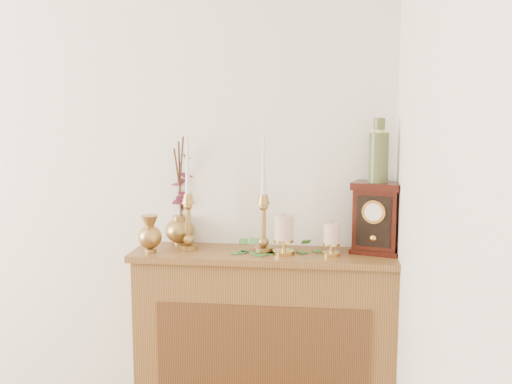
# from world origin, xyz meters

# --- Properties ---
(console_shelf) EXTENTS (1.24, 0.34, 0.93)m
(console_shelf) POSITION_xyz_m (1.40, 2.10, 0.44)
(console_shelf) COLOR brown
(console_shelf) RESTS_ON ground
(candlestick_left) EXTENTS (0.09, 0.09, 0.54)m
(candlestick_left) POSITION_xyz_m (1.04, 2.10, 1.11)
(candlestick_left) COLOR #A67F42
(candlestick_left) RESTS_ON console_shelf
(candlestick_center) EXTENTS (0.09, 0.09, 0.55)m
(candlestick_center) POSITION_xyz_m (1.39, 2.10, 1.11)
(candlestick_center) COLOR #A67F42
(candlestick_center) RESTS_ON console_shelf
(bud_vase) EXTENTS (0.11, 0.11, 0.17)m
(bud_vase) POSITION_xyz_m (0.87, 2.02, 1.02)
(bud_vase) COLOR #A67F42
(bud_vase) RESTS_ON console_shelf
(ginger_jar) EXTENTS (0.22, 0.23, 0.53)m
(ginger_jar) POSITION_xyz_m (0.97, 2.25, 1.17)
(ginger_jar) COLOR #A67F42
(ginger_jar) RESTS_ON console_shelf
(pillar_candle_left) EXTENTS (0.10, 0.10, 0.19)m
(pillar_candle_left) POSITION_xyz_m (1.49, 2.06, 1.03)
(pillar_candle_left) COLOR gold
(pillar_candle_left) RESTS_ON console_shelf
(pillar_candle_right) EXTENTS (0.08, 0.08, 0.16)m
(pillar_candle_right) POSITION_xyz_m (1.70, 2.07, 1.01)
(pillar_candle_right) COLOR gold
(pillar_candle_right) RESTS_ON console_shelf
(ivy_garland) EXTENTS (0.44, 0.18, 0.07)m
(ivy_garland) POSITION_xyz_m (1.44, 2.08, 0.94)
(ivy_garland) COLOR #316B28
(ivy_garland) RESTS_ON console_shelf
(mantel_clock) EXTENTS (0.25, 0.21, 0.33)m
(mantel_clock) POSITION_xyz_m (1.91, 2.14, 1.09)
(mantel_clock) COLOR #360F0A
(mantel_clock) RESTS_ON console_shelf
(ceramic_vase) EXTENTS (0.09, 0.09, 0.29)m
(ceramic_vase) POSITION_xyz_m (1.91, 2.14, 1.39)
(ceramic_vase) COLOR #1A3526
(ceramic_vase) RESTS_ON mantel_clock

